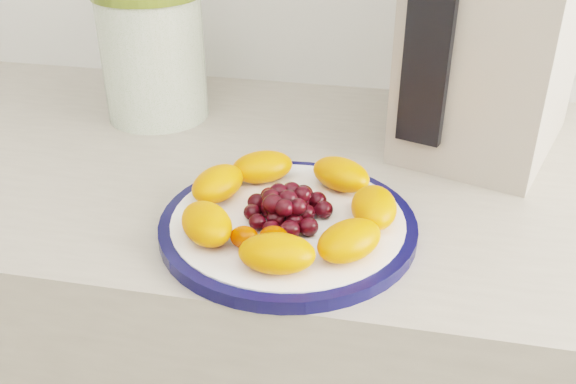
# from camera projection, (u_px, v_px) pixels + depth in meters

# --- Properties ---
(plate_rim) EXTENTS (0.28, 0.28, 0.01)m
(plate_rim) POSITION_uv_depth(u_px,v_px,m) (288.00, 225.00, 0.71)
(plate_rim) COLOR #0B0D39
(plate_rim) RESTS_ON counter
(plate_face) EXTENTS (0.26, 0.26, 0.02)m
(plate_face) POSITION_uv_depth(u_px,v_px,m) (288.00, 225.00, 0.71)
(plate_face) COLOR white
(plate_face) RESTS_ON counter
(canister) EXTENTS (0.17, 0.17, 0.18)m
(canister) POSITION_uv_depth(u_px,v_px,m) (154.00, 58.00, 0.95)
(canister) COLOR #335E0D
(canister) RESTS_ON counter
(appliance_body) EXTENTS (0.26, 0.30, 0.32)m
(appliance_body) POSITION_uv_depth(u_px,v_px,m) (497.00, 29.00, 0.83)
(appliance_body) COLOR #ABA092
(appliance_body) RESTS_ON counter
(appliance_panel) EXTENTS (0.06, 0.04, 0.24)m
(appliance_panel) POSITION_uv_depth(u_px,v_px,m) (429.00, 47.00, 0.75)
(appliance_panel) COLOR black
(appliance_panel) RESTS_ON appliance_body
(fruit_plate) EXTENTS (0.24, 0.24, 0.04)m
(fruit_plate) POSITION_uv_depth(u_px,v_px,m) (288.00, 206.00, 0.69)
(fruit_plate) COLOR #FF6106
(fruit_plate) RESTS_ON plate_face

